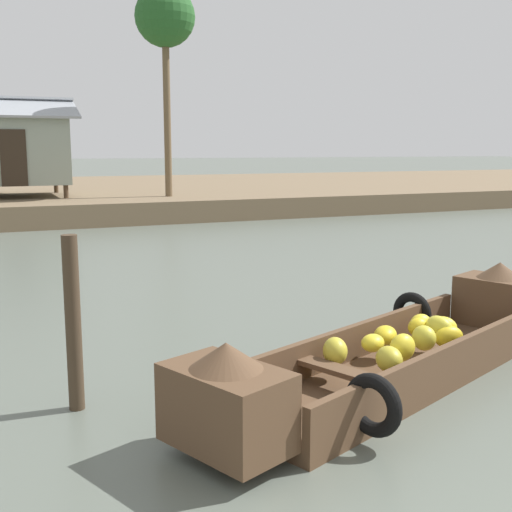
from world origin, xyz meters
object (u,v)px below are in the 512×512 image
mooring_post (73,324)px  palm_tree_far (165,20)px  banana_boat (398,350)px  stilt_house_right (10,148)px

mooring_post → palm_tree_far: bearing=71.4°
palm_tree_far → mooring_post: 17.75m
banana_boat → mooring_post: bearing=169.9°
banana_boat → stilt_house_right: size_ratio=1.23×
banana_boat → stilt_house_right: stilt_house_right is taller
stilt_house_right → mooring_post: bearing=-91.2°
stilt_house_right → mooring_post: (-0.37, -17.92, -1.57)m
banana_boat → palm_tree_far: size_ratio=0.76×
banana_boat → mooring_post: size_ratio=3.30×
banana_boat → palm_tree_far: (2.24, 16.47, 6.24)m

